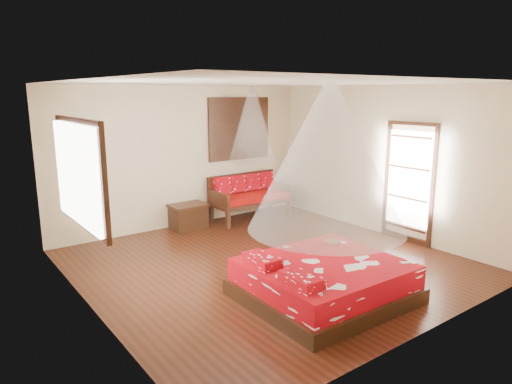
# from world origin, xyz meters

# --- Properties ---
(room) EXTENTS (5.54, 5.54, 2.84)m
(room) POSITION_xyz_m (0.00, 0.00, 1.40)
(room) COLOR black
(room) RESTS_ON ground
(bed) EXTENTS (2.04, 1.86, 0.63)m
(bed) POSITION_xyz_m (-0.22, -1.43, 0.25)
(bed) COLOR black
(bed) RESTS_ON floor
(daybed) EXTENTS (1.72, 0.76, 0.94)m
(daybed) POSITION_xyz_m (1.33, 2.38, 0.52)
(daybed) COLOR black
(daybed) RESTS_ON floor
(storage_chest) EXTENTS (0.72, 0.52, 0.49)m
(storage_chest) POSITION_xyz_m (-0.10, 2.45, 0.25)
(storage_chest) COLOR black
(storage_chest) RESTS_ON floor
(shutter_panel) EXTENTS (1.52, 0.06, 1.32)m
(shutter_panel) POSITION_xyz_m (1.33, 2.72, 1.90)
(shutter_panel) COLOR black
(shutter_panel) RESTS_ON wall_back
(window_left) EXTENTS (0.10, 1.74, 1.34)m
(window_left) POSITION_xyz_m (-2.71, 0.20, 1.70)
(window_left) COLOR black
(window_left) RESTS_ON wall_left
(glazed_door) EXTENTS (0.08, 1.02, 2.16)m
(glazed_door) POSITION_xyz_m (2.72, -0.60, 1.07)
(glazed_door) COLOR black
(glazed_door) RESTS_ON floor
(wine_tray) EXTENTS (0.25, 0.25, 0.20)m
(wine_tray) POSITION_xyz_m (0.45, -0.93, 0.55)
(wine_tray) COLOR brown
(wine_tray) RESTS_ON bed
(mosquito_net_main) EXTENTS (2.00, 2.00, 1.80)m
(mosquito_net_main) POSITION_xyz_m (-0.20, -1.43, 1.85)
(mosquito_net_main) COLOR white
(mosquito_net_main) RESTS_ON ceiling
(mosquito_net_daybed) EXTENTS (1.00, 1.00, 1.50)m
(mosquito_net_daybed) POSITION_xyz_m (1.33, 2.25, 2.00)
(mosquito_net_daybed) COLOR white
(mosquito_net_daybed) RESTS_ON ceiling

